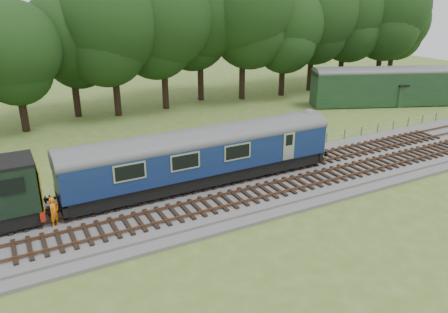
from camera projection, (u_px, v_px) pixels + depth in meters
ground at (279, 181)px, 30.12m from camera, size 120.00×120.00×0.00m
ballast at (279, 179)px, 30.06m from camera, size 70.00×7.00×0.35m
track_north at (268, 169)px, 31.13m from camera, size 67.20×2.40×0.21m
track_south at (294, 184)px, 28.65m from camera, size 67.20×2.40×0.21m
fence at (246, 160)px, 33.83m from camera, size 64.00×0.12×1.00m
tree_line at (165, 110)px, 48.25m from camera, size 70.00×8.00×18.00m
dmu_railcar at (202, 152)px, 28.07m from camera, size 18.05×2.86×3.88m
worker at (54, 211)px, 23.46m from camera, size 0.73×0.72×1.70m
parked_coach at (387, 84)px, 49.28m from camera, size 16.71×9.23×4.31m
shed at (401, 93)px, 50.01m from camera, size 3.65×3.65×2.58m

